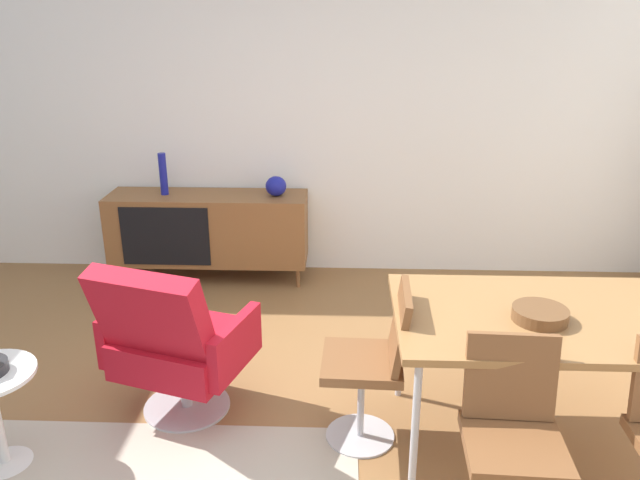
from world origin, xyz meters
name	(u,v)px	position (x,y,z in m)	size (l,w,h in m)	color
ground_plane	(231,467)	(0.00, 0.00, 0.00)	(8.32, 8.32, 0.00)	olive
wall_back	(278,104)	(0.00, 2.60, 1.40)	(6.80, 0.12, 2.80)	white
sideboard	(209,228)	(-0.56, 2.30, 0.44)	(1.60, 0.45, 0.72)	brown
vase_cobalt	(163,174)	(-0.90, 2.30, 0.89)	(0.06, 0.06, 0.34)	navy
vase_sculptural_dark	(276,186)	(0.00, 2.30, 0.80)	(0.17, 0.17, 0.16)	navy
dining_table	(560,322)	(1.59, 0.26, 0.70)	(1.60, 0.90, 0.74)	olive
wooden_bowl_on_table	(540,314)	(1.47, 0.19, 0.77)	(0.26, 0.26, 0.06)	brown
dining_chair_front_left	(511,433)	(1.24, -0.30, 0.47)	(0.42, 0.44, 0.86)	brown
dining_chair_near_window	(374,359)	(0.70, 0.26, 0.47)	(0.44, 0.41, 0.86)	brown
lounge_chair_red	(174,340)	(-0.35, 0.41, 0.47)	(0.84, 0.80, 0.95)	red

